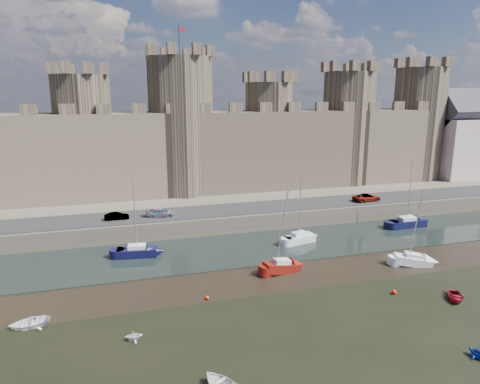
{
  "coord_description": "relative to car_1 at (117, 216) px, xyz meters",
  "views": [
    {
      "loc": [
        -8.97,
        -26.07,
        19.78
      ],
      "look_at": [
        4.94,
        22.0,
        8.09
      ],
      "focal_mm": 32.0,
      "sensor_mm": 36.0,
      "label": 1
    }
  ],
  "objects": [
    {
      "name": "dinghy_6",
      "position": [
        -7.62,
        -22.3,
        -2.7
      ],
      "size": [
        3.38,
        2.43,
        0.7
      ],
      "primitive_type": "imported",
      "rotation": [
        1.57,
        0.0,
        4.71
      ],
      "color": "white",
      "rests_on": "ground"
    },
    {
      "name": "road",
      "position": [
        9.59,
        0.73,
        -0.5
      ],
      "size": [
        160.0,
        7.0,
        0.1
      ],
      "primitive_type": "cube",
      "color": "black",
      "rests_on": "quay"
    },
    {
      "name": "sailboat_1",
      "position": [
        2.19,
        -8.34,
        -2.28
      ],
      "size": [
        5.01,
        2.53,
        9.6
      ],
      "rotation": [
        0.0,
        0.0,
        -0.14
      ],
      "color": "black",
      "rests_on": "ground"
    },
    {
      "name": "dinghy_4",
      "position": [
        31.43,
        -28.42,
        -2.74
      ],
      "size": [
        3.52,
        3.7,
        0.62
      ],
      "primitive_type": "imported",
      "rotation": [
        1.57,
        0.0,
        5.65
      ],
      "color": "maroon",
      "rests_on": "ground"
    },
    {
      "name": "quay",
      "position": [
        9.59,
        26.73,
        -1.8
      ],
      "size": [
        160.0,
        60.0,
        2.5
      ],
      "primitive_type": "cube",
      "color": "#4C443A",
      "rests_on": "ground"
    },
    {
      "name": "sailboat_5",
      "position": [
        33.12,
        -19.9,
        -2.37
      ],
      "size": [
        4.53,
        2.94,
        9.11
      ],
      "rotation": [
        0.0,
        0.0,
        -0.34
      ],
      "color": "white",
      "rests_on": "ground"
    },
    {
      "name": "dinghy_5",
      "position": [
        26.08,
        -36.63,
        -2.62
      ],
      "size": [
        1.66,
        1.84,
        0.85
      ],
      "primitive_type": "imported",
      "rotation": [
        1.57,
        0.0,
        0.18
      ],
      "color": "navy",
      "rests_on": "ground"
    },
    {
      "name": "dinghy_3",
      "position": [
        0.97,
        -26.86,
        -2.66
      ],
      "size": [
        1.58,
        1.4,
        0.78
      ],
      "primitive_type": "imported",
      "rotation": [
        1.57,
        0.0,
        1.65
      ],
      "color": "white",
      "rests_on": "ground"
    },
    {
      "name": "sailboat_2",
      "position": [
        23.37,
        -9.3,
        -2.28
      ],
      "size": [
        4.63,
        2.62,
        9.42
      ],
      "rotation": [
        0.0,
        0.0,
        0.22
      ],
      "color": "silver",
      "rests_on": "ground"
    },
    {
      "name": "sailboat_4",
      "position": [
        17.59,
        -17.52,
        -2.32
      ],
      "size": [
        4.4,
        2.23,
        9.84
      ],
      "rotation": [
        0.0,
        0.0,
        0.15
      ],
      "color": "#67110B",
      "rests_on": "ground"
    },
    {
      "name": "buoy_3",
      "position": [
        26.46,
        -25.73,
        -2.81
      ],
      "size": [
        0.48,
        0.48,
        0.48
      ],
      "primitive_type": "sphere",
      "color": "#F71D0A",
      "rests_on": "ground"
    },
    {
      "name": "car_2",
      "position": [
        6.04,
        -0.1,
        0.05
      ],
      "size": [
        4.33,
        2.25,
        1.2
      ],
      "primitive_type": "imported",
      "rotation": [
        0.0,
        0.0,
        1.43
      ],
      "color": "gray",
      "rests_on": "quay"
    },
    {
      "name": "car_3",
      "position": [
        39.05,
        -0.49,
        0.1
      ],
      "size": [
        4.81,
        2.55,
        1.29
      ],
      "primitive_type": "imported",
      "rotation": [
        0.0,
        0.0,
        1.66
      ],
      "color": "gray",
      "rests_on": "quay"
    },
    {
      "name": "sailboat_3",
      "position": [
        41.8,
        -7.33,
        -2.28
      ],
      "size": [
        5.64,
        2.29,
        9.82
      ],
      "rotation": [
        0.0,
        0.0,
        0.02
      ],
      "color": "black",
      "rests_on": "ground"
    },
    {
      "name": "buoy_1",
      "position": [
        8.17,
        -21.67,
        -2.84
      ],
      "size": [
        0.42,
        0.42,
        0.42
      ],
      "primitive_type": "sphere",
      "color": "red",
      "rests_on": "ground"
    },
    {
      "name": "car_1",
      "position": [
        0.0,
        0.0,
        0.0
      ],
      "size": [
        3.32,
        1.17,
        1.09
      ],
      "primitive_type": "imported",
      "rotation": [
        0.0,
        0.0,
        1.57
      ],
      "color": "gray",
      "rests_on": "quay"
    },
    {
      "name": "ground",
      "position": [
        9.59,
        -33.27,
        -3.05
      ],
      "size": [
        160.0,
        160.0,
        0.0
      ],
      "primitive_type": "plane",
      "color": "black",
      "rests_on": "ground"
    },
    {
      "name": "castle",
      "position": [
        8.95,
        14.73,
        8.63
      ],
      "size": [
        108.5,
        11.0,
        29.0
      ],
      "color": "#42382B",
      "rests_on": "quay"
    },
    {
      "name": "water_channel",
      "position": [
        9.59,
        -9.27,
        -3.01
      ],
      "size": [
        160.0,
        12.0,
        0.08
      ],
      "primitive_type": "cube",
      "color": "black",
      "rests_on": "ground"
    }
  ]
}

